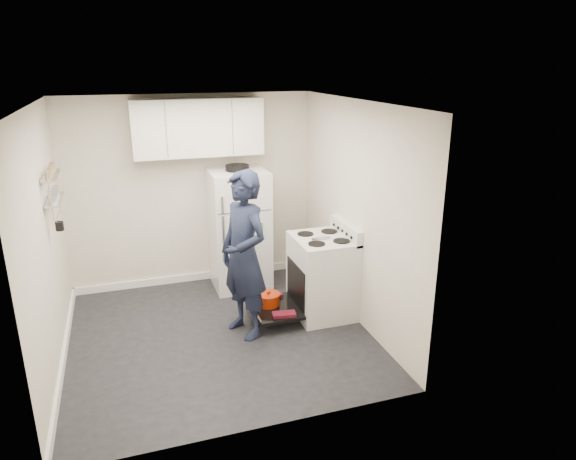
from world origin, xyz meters
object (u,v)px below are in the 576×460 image
object	(u,v)px
electric_range	(321,277)
person	(244,255)
open_oven_door	(272,305)
refrigerator	(239,229)

from	to	relation	value
electric_range	person	bearing A→B (deg)	-169.71
electric_range	open_oven_door	xyz separation A→B (m)	(-0.60, 0.03, -0.29)
electric_range	open_oven_door	world-z (taller)	electric_range
electric_range	person	xyz separation A→B (m)	(-0.96, -0.17, 0.45)
electric_range	person	world-z (taller)	person
person	open_oven_door	bearing A→B (deg)	97.03
refrigerator	person	bearing A→B (deg)	-100.66
electric_range	open_oven_door	bearing A→B (deg)	177.04
electric_range	refrigerator	bearing A→B (deg)	123.35
open_oven_door	person	distance (m)	0.84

